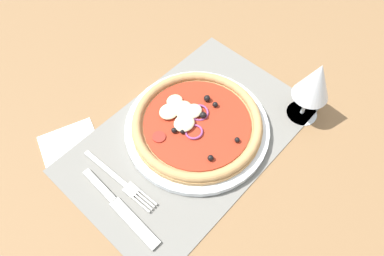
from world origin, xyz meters
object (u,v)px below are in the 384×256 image
(fork, at_px, (122,182))
(napkin, at_px, (70,146))
(pizza, at_px, (195,121))
(knife, at_px, (120,207))
(wine_glass, at_px, (315,82))
(plate, at_px, (195,127))

(fork, height_order, napkin, fork)
(napkin, bearing_deg, pizza, 141.93)
(pizza, xyz_separation_m, knife, (0.22, 0.02, -0.02))
(knife, bearing_deg, fork, 136.25)
(fork, bearing_deg, wine_glass, 63.70)
(pizza, bearing_deg, plate, 101.50)
(pizza, bearing_deg, fork, -5.57)
(napkin, bearing_deg, plate, 141.70)
(plate, relative_size, napkin, 2.63)
(wine_glass, bearing_deg, pizza, -37.42)
(pizza, relative_size, fork, 1.45)
(pizza, height_order, fork, pizza)
(wine_glass, distance_m, napkin, 0.49)
(knife, bearing_deg, napkin, 176.13)
(pizza, xyz_separation_m, napkin, (0.20, -0.16, -0.03))
(fork, distance_m, wine_glass, 0.41)
(knife, xyz_separation_m, napkin, (-0.02, -0.17, -0.00))
(plate, distance_m, pizza, 0.02)
(plate, relative_size, wine_glass, 1.96)
(pizza, relative_size, napkin, 2.36)
(plate, height_order, pizza, pizza)
(pizza, bearing_deg, wine_glass, 142.58)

